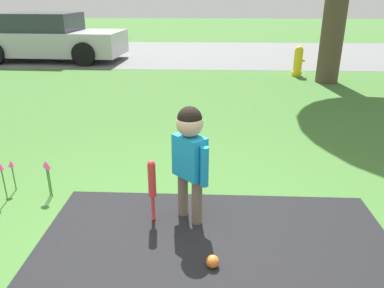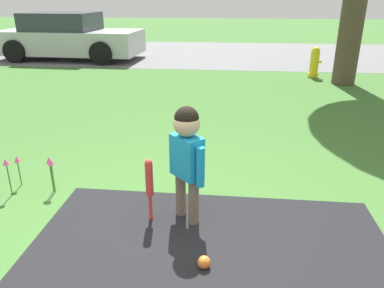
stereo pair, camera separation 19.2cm
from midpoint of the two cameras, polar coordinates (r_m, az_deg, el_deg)
ground_plane at (r=2.91m, az=-4.34°, el=-17.19°), size 60.00×60.00×0.00m
street_strip at (r=12.85m, az=4.18°, el=13.63°), size 40.00×6.00×0.01m
child at (r=3.04m, az=1.01°, el=-0.77°), size 0.31×0.31×1.02m
baseball_bat at (r=3.16m, az=-4.79°, el=-5.70°), size 0.07×0.07×0.57m
sports_ball at (r=2.81m, az=3.88°, el=-17.56°), size 0.10×0.10×0.10m
fire_hydrant at (r=9.42m, az=18.73°, el=11.68°), size 0.28×0.25×0.71m
parked_car at (r=12.14m, az=-17.86°, el=15.20°), size 4.23×2.10×1.34m
flower_bed at (r=3.92m, az=-22.05°, el=-2.78°), size 0.47×0.26×0.39m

